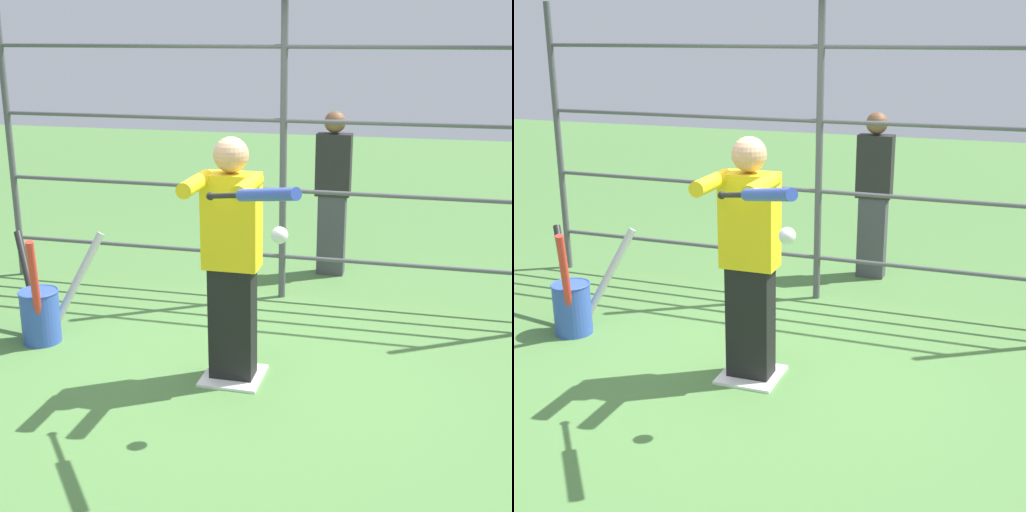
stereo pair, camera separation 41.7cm
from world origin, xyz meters
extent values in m
plane|color=#4C7A3D|center=(0.00, 0.00, 0.00)|extent=(24.00, 24.00, 0.00)
cube|color=white|center=(0.00, 0.00, 0.01)|extent=(0.40, 0.40, 0.02)
cylinder|color=#4C4C51|center=(0.00, -1.60, 1.25)|extent=(0.06, 0.06, 2.50)
cylinder|color=#4C4C51|center=(2.56, -1.60, 1.25)|extent=(0.06, 0.06, 2.50)
cylinder|color=#4C4C51|center=(0.00, -1.60, 0.37)|extent=(5.12, 0.04, 0.04)
cylinder|color=#4C4C51|center=(0.00, -1.60, 0.96)|extent=(5.12, 0.04, 0.04)
cylinder|color=#4C4C51|center=(0.00, -1.60, 1.54)|extent=(5.12, 0.04, 0.04)
cylinder|color=#4C4C51|center=(0.00, -1.60, 2.13)|extent=(5.12, 0.04, 0.04)
cube|color=black|center=(0.00, 0.00, 0.39)|extent=(0.29, 0.19, 0.79)
cube|color=yellow|center=(0.00, 0.00, 1.09)|extent=(0.36, 0.21, 0.62)
sphere|color=tan|center=(0.00, 0.00, 1.52)|extent=(0.22, 0.22, 0.22)
cylinder|color=yellow|center=(-0.16, 0.22, 1.37)|extent=(0.10, 0.44, 0.10)
cylinder|color=yellow|center=(0.16, 0.22, 1.37)|extent=(0.10, 0.44, 0.10)
sphere|color=black|center=(0.00, 0.44, 1.35)|extent=(0.05, 0.05, 0.05)
cylinder|color=black|center=(-0.12, 0.54, 1.38)|extent=(0.26, 0.24, 0.09)
cylinder|color=#334CB2|center=(-0.42, 0.82, 1.46)|extent=(0.41, 0.38, 0.16)
sphere|color=white|center=(-0.42, 0.50, 1.17)|extent=(0.10, 0.10, 0.10)
cylinder|color=#3351B2|center=(1.56, -0.22, 0.20)|extent=(0.29, 0.29, 0.40)
torus|color=#3351B2|center=(1.56, -0.22, 0.40)|extent=(0.30, 0.30, 0.01)
cylinder|color=#B2B2B7|center=(1.35, -0.40, 0.41)|extent=(0.42, 0.36, 0.78)
cylinder|color=black|center=(1.79, -0.47, 0.38)|extent=(0.45, 0.48, 0.71)
cylinder|color=red|center=(1.50, -0.09, 0.45)|extent=(0.16, 0.25, 0.83)
cube|color=#3F3F47|center=(-0.33, -2.35, 0.39)|extent=(0.26, 0.16, 0.77)
cube|color=black|center=(-0.33, -2.35, 1.06)|extent=(0.32, 0.18, 0.58)
sphere|color=brown|center=(-0.33, -2.35, 1.46)|extent=(0.20, 0.20, 0.20)
camera|label=1|loc=(-1.20, 4.21, 2.23)|focal=50.00mm
camera|label=2|loc=(-1.59, 4.09, 2.23)|focal=50.00mm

